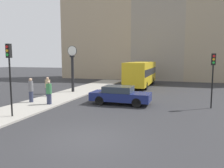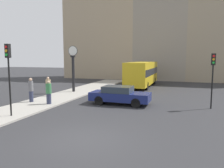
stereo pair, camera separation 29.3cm
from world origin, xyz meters
The scene contains 11 objects.
ground_plane centered at (0.00, 0.00, 0.00)m, with size 120.00×120.00×0.00m, color #2D2D30.
sidewalk_corner centered at (-6.12, 10.56, 0.05)m, with size 3.21×25.12×0.11m, color #A39E93.
building_row centered at (-0.80, 26.91, 6.92)m, with size 31.18×5.00×15.54m.
sedan_car centered at (-0.60, 7.10, 0.68)m, with size 4.29×1.71×1.32m.
bus_distant centered at (-0.96, 17.53, 1.63)m, with size 2.33×9.05×2.87m.
traffic_light_near centered at (-5.34, 1.71, 2.95)m, with size 0.26×0.24×3.99m.
traffic_light_far centered at (5.54, 7.70, 2.60)m, with size 0.26×0.24×3.62m.
street_clock centered at (-6.40, 10.88, 2.40)m, with size 0.97×0.35×4.40m.
pedestrian_grey_jacket centered at (-6.90, 5.35, 1.00)m, with size 0.34×0.34×1.78m.
pedestrian_tan_coat centered at (-7.23, 7.94, 0.91)m, with size 0.42×0.42×1.64m.
pedestrian_green_hoodie centered at (-5.23, 5.13, 0.92)m, with size 0.39×0.39×1.65m.
Camera 2 is at (3.87, -7.81, 3.31)m, focal length 35.00 mm.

